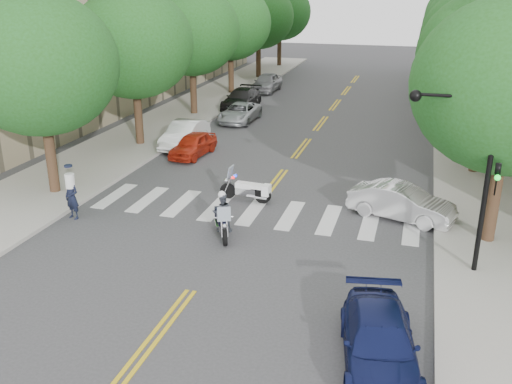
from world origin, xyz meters
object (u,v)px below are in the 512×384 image
at_px(convertible, 401,202).
at_px(sedan_blue, 379,343).
at_px(officer_standing, 72,197).
at_px(motorcycle_police, 222,215).
at_px(motorcycle_parked, 250,190).

bearing_deg(convertible, sedan_blue, -162.63).
height_order(officer_standing, convertible, officer_standing).
relative_size(convertible, sedan_blue, 0.94).
bearing_deg(motorcycle_police, convertible, -176.20).
xyz_separation_m(motorcycle_police, sedan_blue, (6.09, -6.00, -0.15)).
bearing_deg(convertible, motorcycle_parked, 106.82).
bearing_deg(officer_standing, motorcycle_parked, 47.94).
bearing_deg(motorcycle_parked, officer_standing, 125.69).
distance_m(motorcycle_police, officer_standing, 6.09).
distance_m(motorcycle_police, sedan_blue, 8.55).
bearing_deg(motorcycle_parked, motorcycle_police, -174.98).
bearing_deg(convertible, motorcycle_police, 136.61).
xyz_separation_m(convertible, sedan_blue, (-0.06, -9.39, -0.04)).
height_order(convertible, sedan_blue, convertible).
height_order(motorcycle_parked, officer_standing, officer_standing).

